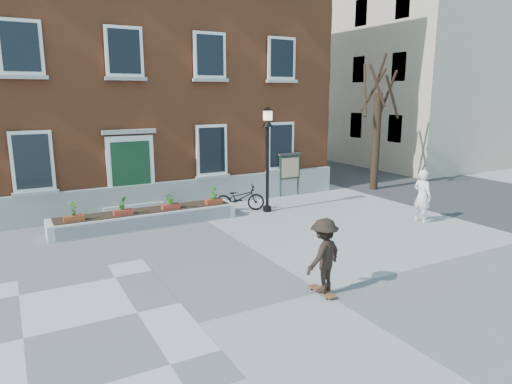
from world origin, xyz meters
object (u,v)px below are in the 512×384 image
bicycle (240,198)px  skateboarder (324,256)px  notice_board (290,167)px  parked_car (288,151)px  bystander (422,196)px  lamp_post (268,145)px

bicycle → skateboarder: (-1.73, -7.51, 0.40)m
bicycle → notice_board: bearing=-47.3°
parked_car → bystander: size_ratio=2.02×
parked_car → bystander: bearing=-129.1°
bystander → lamp_post: size_ratio=0.47×
parked_car → bicycle: bearing=-154.1°
parked_car → notice_board: bearing=-146.1°
bystander → skateboarder: 7.23m
lamp_post → notice_board: 3.21m
parked_car → lamp_post: lamp_post is taller
bicycle → notice_board: notice_board is taller
lamp_post → notice_board: (2.24, 1.91, -1.28)m
bystander → notice_board: bearing=11.4°
lamp_post → skateboarder: 7.59m
parked_car → bystander: bystander is taller
bicycle → parked_car: size_ratio=0.51×
bicycle → skateboarder: skateboarder is taller
parked_car → skateboarder: skateboarder is taller
notice_board → skateboarder: 10.09m
bystander → lamp_post: bearing=40.6°
notice_board → bicycle: bearing=-156.8°
notice_board → skateboarder: bearing=-118.7°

